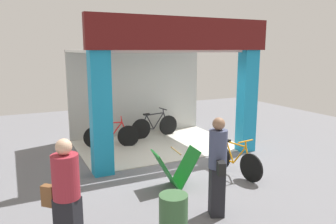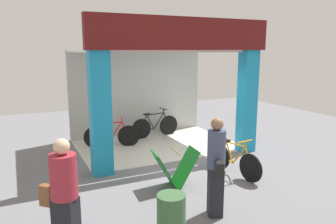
# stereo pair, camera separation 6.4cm
# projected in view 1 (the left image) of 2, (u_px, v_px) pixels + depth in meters

# --- Properties ---
(ground_plane) EXTENTS (17.10, 17.10, 0.00)m
(ground_plane) POSITION_uv_depth(u_px,v_px,m) (181.00, 161.00, 8.41)
(ground_plane) COLOR slate
(ground_plane) RESTS_ON ground
(shop_facade) EXTENTS (4.75, 3.46, 3.58)m
(shop_facade) POSITION_uv_depth(u_px,v_px,m) (157.00, 83.00, 9.39)
(shop_facade) COLOR beige
(shop_facade) RESTS_ON ground
(bicycle_inside_0) EXTENTS (1.68, 0.46, 0.93)m
(bicycle_inside_0) POSITION_uv_depth(u_px,v_px,m) (155.00, 126.00, 10.64)
(bicycle_inside_0) COLOR black
(bicycle_inside_0) RESTS_ON ground
(bicycle_inside_1) EXTENTS (1.55, 0.55, 0.89)m
(bicycle_inside_1) POSITION_uv_depth(u_px,v_px,m) (111.00, 136.00, 9.52)
(bicycle_inside_1) COLOR black
(bicycle_inside_1) RESTS_ON ground
(bicycle_parked_0) EXTENTS (0.44, 1.59, 0.88)m
(bicycle_parked_0) POSITION_uv_depth(u_px,v_px,m) (235.00, 160.00, 7.43)
(bicycle_parked_0) COLOR black
(bicycle_parked_0) RESTS_ON ground
(sandwich_board_sign) EXTENTS (0.97, 0.63, 0.81)m
(sandwich_board_sign) POSITION_uv_depth(u_px,v_px,m) (176.00, 169.00, 6.76)
(sandwich_board_sign) COLOR #197226
(sandwich_board_sign) RESTS_ON ground
(pedestrian_0) EXTENTS (0.59, 0.59, 1.65)m
(pedestrian_0) POSITION_uv_depth(u_px,v_px,m) (66.00, 193.00, 4.54)
(pedestrian_0) COLOR black
(pedestrian_0) RESTS_ON ground
(pedestrian_1) EXTENTS (0.40, 0.57, 1.73)m
(pedestrian_1) POSITION_uv_depth(u_px,v_px,m) (218.00, 166.00, 5.51)
(pedestrian_1) COLOR black
(pedestrian_1) RESTS_ON ground
(trash_bin) EXTENTS (0.43, 0.43, 0.75)m
(trash_bin) POSITION_uv_depth(u_px,v_px,m) (173.00, 219.00, 4.81)
(trash_bin) COLOR #335933
(trash_bin) RESTS_ON ground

